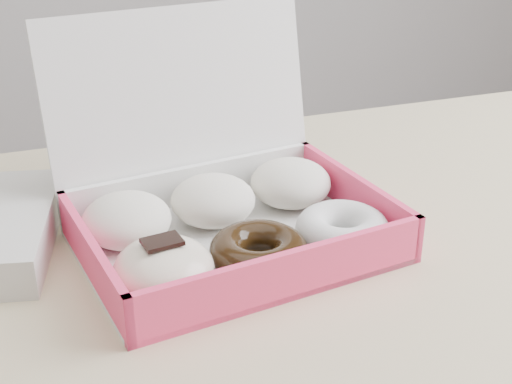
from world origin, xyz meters
name	(u,v)px	position (x,y,z in m)	size (l,w,h in m)	color
table	(282,318)	(0.00, 0.00, 0.67)	(1.20, 0.80, 0.75)	#CCB686
donut_box	(224,211)	(-0.05, 0.05, 0.79)	(0.36, 0.32, 0.23)	white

